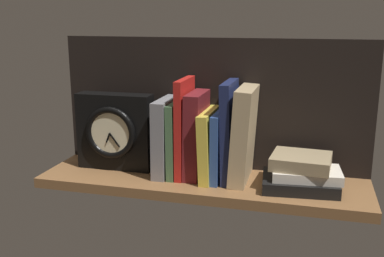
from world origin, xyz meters
TOP-DOWN VIEW (x-y plane):
  - ground_plane at (0.00, 0.00)cm, footprint 82.50×22.30cm
  - back_panel at (0.00, 10.55)cm, footprint 82.50×1.20cm
  - book_gray_chess at (-10.12, 1.83)cm, footprint 3.55×14.52cm
  - book_green_romantic at (-7.21, 1.83)cm, footprint 1.98×13.76cm
  - book_red_requiem at (-5.09, 1.83)cm, footprint 1.88×13.43cm
  - book_maroon_dawkins at (-2.02, 1.83)cm, footprint 4.09×12.99cm
  - book_yellow_seinlanguage at (1.45, 1.83)cm, footprint 3.33×16.23cm
  - book_blue_modern at (4.03, 1.83)cm, footprint 2.03×15.06cm
  - book_navy_bierce at (6.48, 1.83)cm, footprint 3.06×14.09cm
  - book_tan_shortstories at (10.00, 1.83)cm, footprint 5.28×15.57cm
  - framed_clock at (-24.43, 1.81)cm, footprint 20.20×6.69cm
  - book_stack_side at (24.43, -0.55)cm, footprint 19.02×14.65cm

SIDE VIEW (x-z plane):
  - ground_plane at x=0.00cm, z-range -2.50..0.00cm
  - book_stack_side at x=24.43cm, z-range -0.33..7.74cm
  - book_blue_modern at x=4.03cm, z-range 0.00..17.07cm
  - book_yellow_seinlanguage at x=1.45cm, z-range -0.05..17.20cm
  - book_green_romantic at x=-7.21cm, z-range -0.01..18.93cm
  - book_gray_chess at x=-10.12cm, z-range -0.01..19.60cm
  - framed_clock at x=-24.43cm, z-range 0.06..20.26cm
  - book_maroon_dawkins at x=-2.02cm, z-range -0.03..21.62cm
  - book_tan_shortstories at x=10.00cm, z-range -0.09..23.39cm
  - book_navy_bierce at x=6.48cm, z-range -0.03..24.63cm
  - book_red_requiem at x=-5.09cm, z-range 0.00..24.91cm
  - back_panel at x=0.00cm, z-range 0.00..34.57cm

